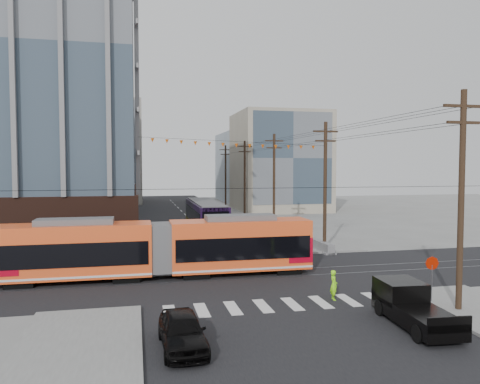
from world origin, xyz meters
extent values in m
plane|color=slate|center=(0.00, 0.00, 0.00)|extent=(160.00, 160.00, 0.00)
cube|color=#8C99A5|center=(-17.00, 52.00, 9.00)|extent=(18.00, 16.00, 18.00)
cube|color=gray|center=(16.00, 48.00, 8.00)|extent=(14.00, 14.00, 16.00)
cube|color=gray|center=(-14.00, 72.00, 10.00)|extent=(16.00, 18.00, 20.00)
cube|color=#8C99A5|center=(18.00, 68.00, 7.00)|extent=(16.00, 16.00, 14.00)
cylinder|color=black|center=(8.50, -6.00, 5.50)|extent=(0.30, 0.30, 11.00)
cylinder|color=black|center=(8.50, 56.00, 5.50)|extent=(0.30, 0.30, 11.00)
imported|color=black|center=(-5.44, -7.77, 0.73)|extent=(1.85, 4.34, 1.46)
imported|color=#BBBDBF|center=(-6.04, 15.17, 0.67)|extent=(1.93, 4.22, 1.34)
imported|color=silver|center=(-5.43, 18.86, 0.72)|extent=(2.08, 4.99, 1.44)
imported|color=slate|center=(-5.05, 24.99, 0.63)|extent=(2.85, 4.83, 1.26)
imported|color=#91FF17|center=(3.26, -2.71, 0.81)|extent=(0.44, 0.62, 1.63)
cube|color=gray|center=(8.30, 11.33, 0.43)|extent=(1.06, 4.28, 0.85)
camera|label=1|loc=(-7.17, -26.06, 7.26)|focal=35.00mm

